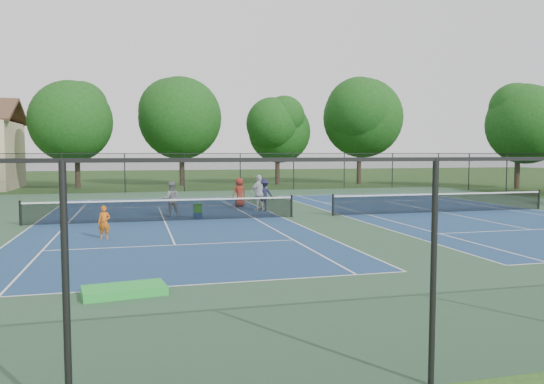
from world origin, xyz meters
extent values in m
plane|color=#234716|center=(0.00, 0.00, 0.00)|extent=(140.00, 140.00, 0.00)
cube|color=#2C4F32|center=(0.00, 0.00, 0.00)|extent=(36.00, 36.00, 0.01)
cube|color=navy|center=(-7.00, 0.00, 0.01)|extent=(10.97, 23.77, 0.00)
cube|color=white|center=(-7.00, 11.88, 0.01)|extent=(10.97, 0.06, 0.00)
cube|color=white|center=(-7.00, -11.88, 0.01)|extent=(10.97, 0.06, 0.00)
cube|color=white|center=(-12.48, 0.00, 0.01)|extent=(0.06, 23.77, 0.00)
cube|color=white|center=(-1.51, 0.00, 0.01)|extent=(0.06, 23.77, 0.00)
cube|color=white|center=(-11.12, 0.00, 0.01)|extent=(0.06, 23.77, 0.00)
cube|color=white|center=(-2.88, 0.00, 0.01)|extent=(0.06, 23.77, 0.00)
cube|color=white|center=(-7.00, 6.40, 0.01)|extent=(8.23, 0.06, 0.00)
cube|color=white|center=(-7.00, -6.40, 0.01)|extent=(8.23, 0.06, 0.00)
cube|color=white|center=(-7.00, 0.00, 0.01)|extent=(0.06, 12.80, 0.00)
cylinder|color=black|center=(-12.95, 0.00, 0.54)|extent=(0.10, 0.10, 1.07)
cylinder|color=black|center=(-1.05, 0.00, 0.54)|extent=(0.10, 0.10, 1.07)
cube|color=black|center=(-7.00, 0.00, 0.47)|extent=(11.90, 0.01, 0.90)
cube|color=white|center=(-7.00, 0.00, 0.95)|extent=(11.90, 0.04, 0.07)
cube|color=navy|center=(7.00, 0.00, 0.01)|extent=(10.97, 23.77, 0.00)
cube|color=white|center=(7.00, 11.88, 0.01)|extent=(10.97, 0.06, 0.00)
cube|color=white|center=(1.51, 0.00, 0.01)|extent=(0.06, 23.77, 0.00)
cube|color=white|center=(12.48, 0.00, 0.01)|extent=(0.06, 23.77, 0.00)
cube|color=white|center=(2.88, 0.00, 0.01)|extent=(0.06, 23.77, 0.00)
cube|color=white|center=(11.12, 0.00, 0.01)|extent=(0.06, 23.77, 0.00)
cube|color=white|center=(7.00, 6.40, 0.01)|extent=(8.23, 0.06, 0.00)
cube|color=white|center=(7.00, -6.40, 0.01)|extent=(8.23, 0.06, 0.00)
cube|color=white|center=(7.00, 0.00, 0.01)|extent=(0.06, 12.80, 0.00)
cylinder|color=black|center=(1.05, 0.00, 0.54)|extent=(0.10, 0.10, 1.07)
cylinder|color=black|center=(12.95, 0.00, 0.54)|extent=(0.10, 0.10, 1.07)
cube|color=black|center=(7.00, 0.00, 0.47)|extent=(11.90, 0.01, 0.90)
cube|color=white|center=(7.00, 0.00, 0.95)|extent=(11.90, 0.04, 0.07)
cylinder|color=black|center=(-13.50, 18.00, 1.50)|extent=(0.08, 0.08, 3.00)
cylinder|color=black|center=(-9.00, 18.00, 1.50)|extent=(0.08, 0.08, 3.00)
cylinder|color=black|center=(-9.00, -18.00, 1.50)|extent=(0.08, 0.08, 3.00)
cylinder|color=black|center=(-4.50, 18.00, 1.50)|extent=(0.08, 0.08, 3.00)
cylinder|color=black|center=(-4.50, -18.00, 1.50)|extent=(0.08, 0.08, 3.00)
cylinder|color=black|center=(0.00, 18.00, 1.50)|extent=(0.08, 0.08, 3.00)
cylinder|color=black|center=(4.50, 18.00, 1.50)|extent=(0.08, 0.08, 3.00)
cylinder|color=black|center=(9.00, 18.00, 1.50)|extent=(0.08, 0.08, 3.00)
cylinder|color=black|center=(13.50, 18.00, 1.50)|extent=(0.08, 0.08, 3.00)
cylinder|color=black|center=(18.00, 18.00, 1.50)|extent=(0.08, 0.08, 3.00)
cylinder|color=black|center=(18.00, 9.00, 1.50)|extent=(0.08, 0.08, 3.00)
cylinder|color=black|center=(18.00, 13.50, 1.50)|extent=(0.08, 0.08, 3.00)
cube|color=black|center=(0.00, 18.00, 1.50)|extent=(36.00, 0.01, 3.00)
cube|color=black|center=(0.00, 18.00, 3.00)|extent=(36.00, 0.05, 0.05)
cylinder|color=#2D2116|center=(-13.00, 24.00, 1.89)|extent=(0.44, 0.44, 3.78)
sphere|color=#10360E|center=(-13.00, 24.00, 5.65)|extent=(6.80, 6.80, 6.80)
sphere|color=#10360E|center=(-13.00, 24.00, 6.31)|extent=(5.58, 5.58, 5.58)
sphere|color=#10360E|center=(-13.00, 24.00, 6.98)|extent=(4.35, 4.35, 4.35)
cylinder|color=#2D2116|center=(-4.00, 26.00, 2.07)|extent=(0.44, 0.44, 4.14)
sphere|color=#10360E|center=(-4.00, 26.00, 6.23)|extent=(7.60, 7.60, 7.60)
sphere|color=#10360E|center=(-4.00, 26.00, 6.85)|extent=(6.23, 6.23, 6.23)
sphere|color=#10360E|center=(-4.00, 26.00, 7.48)|extent=(4.86, 4.86, 4.86)
cylinder|color=#2D2116|center=(5.00, 25.00, 1.71)|extent=(0.44, 0.44, 3.42)
sphere|color=#10360E|center=(5.00, 25.00, 5.07)|extent=(6.00, 6.00, 6.00)
sphere|color=#10360E|center=(5.00, 25.00, 5.77)|extent=(4.92, 4.92, 4.92)
sphere|color=#10360E|center=(5.00, 25.00, 6.48)|extent=(3.84, 3.84, 3.84)
cylinder|color=#2D2116|center=(13.00, 24.00, 2.16)|extent=(0.44, 0.44, 4.32)
sphere|color=#10360E|center=(13.00, 24.00, 6.46)|extent=(7.80, 7.80, 7.80)
sphere|color=#10360E|center=(13.00, 24.00, 7.08)|extent=(6.40, 6.40, 6.40)
sphere|color=#10360E|center=(13.00, 24.00, 7.69)|extent=(4.99, 4.99, 4.99)
cylinder|color=#2D2116|center=(23.00, 14.00, 1.80)|extent=(0.44, 0.44, 3.60)
sphere|color=#10360E|center=(23.00, 14.00, 5.41)|extent=(6.60, 6.60, 6.60)
sphere|color=#10360E|center=(23.00, 14.00, 6.09)|extent=(5.41, 5.41, 5.41)
sphere|color=#10360E|center=(23.00, 14.00, 6.76)|extent=(4.22, 4.22, 4.22)
imported|color=orange|center=(-9.34, -4.45, 0.60)|extent=(0.47, 0.34, 1.19)
imported|color=gray|center=(-6.60, 1.60, 0.85)|extent=(0.85, 0.68, 1.70)
imported|color=silver|center=(-1.93, 2.92, 0.96)|extent=(1.19, 0.70, 1.91)
imported|color=#171834|center=(-1.71, 2.97, 0.86)|extent=(1.18, 0.77, 1.72)
imported|color=maroon|center=(-2.54, 5.31, 0.83)|extent=(0.94, 0.76, 1.65)
cube|color=navy|center=(-5.45, 0.49, 0.15)|extent=(0.39, 0.34, 0.29)
cube|color=green|center=(-5.45, 0.49, 0.50)|extent=(0.38, 0.33, 0.43)
cube|color=green|center=(-8.52, -12.33, 0.10)|extent=(1.86, 1.15, 0.18)
camera|label=1|loc=(-8.25, -24.06, 3.09)|focal=35.00mm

